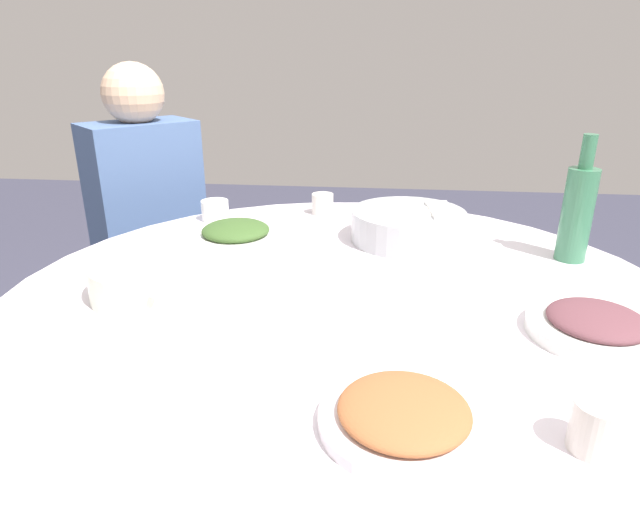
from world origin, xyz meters
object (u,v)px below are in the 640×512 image
at_px(stool_for_diner_left, 163,342).
at_px(tea_cup_far, 215,210).
at_px(rice_bowl, 408,225).
at_px(round_dining_table, 344,338).
at_px(dish_eggplant, 596,325).
at_px(tea_cup_near, 597,427).
at_px(diner_left, 146,202).
at_px(tea_cup_side, 323,204).
at_px(soup_bowl, 158,277).
at_px(dish_stirfry, 404,415).
at_px(green_bottle, 577,211).
at_px(dish_greens, 236,234).

bearing_deg(stool_for_diner_left, tea_cup_far, 143.76).
distance_m(rice_bowl, tea_cup_far, 0.55).
xyz_separation_m(round_dining_table, rice_bowl, (-0.14, -0.33, 0.15)).
bearing_deg(dish_eggplant, round_dining_table, -15.94).
bearing_deg(tea_cup_near, diner_left, -46.60).
bearing_deg(tea_cup_side, tea_cup_near, 114.09).
bearing_deg(soup_bowl, diner_left, -64.88).
distance_m(dish_stirfry, tea_cup_far, 0.99).
height_order(rice_bowl, soup_bowl, rice_bowl).
xyz_separation_m(soup_bowl, tea_cup_far, (0.03, -0.49, -0.01)).
xyz_separation_m(rice_bowl, dish_eggplant, (-0.30, 0.46, -0.02)).
xyz_separation_m(round_dining_table, soup_bowl, (0.37, 0.04, 0.14)).
height_order(green_bottle, tea_cup_far, green_bottle).
relative_size(dish_stirfry, tea_cup_near, 3.33).
bearing_deg(tea_cup_far, diner_left, -36.24).
bearing_deg(diner_left, round_dining_table, 136.16).
distance_m(dish_eggplant, tea_cup_far, 1.02).
xyz_separation_m(dish_eggplant, tea_cup_side, (0.54, -0.67, 0.01)).
height_order(round_dining_table, tea_cup_far, tea_cup_far).
distance_m(rice_bowl, dish_stirfry, 0.73).
relative_size(round_dining_table, stool_for_diner_left, 3.17).
xyz_separation_m(dish_greens, tea_cup_far, (0.11, -0.18, 0.01)).
height_order(dish_eggplant, tea_cup_far, tea_cup_far).
xyz_separation_m(dish_greens, dish_stirfry, (-0.39, 0.67, -0.00)).
bearing_deg(rice_bowl, dish_eggplant, 123.02).
bearing_deg(tea_cup_near, tea_cup_side, -65.91).
height_order(soup_bowl, tea_cup_side, soup_bowl).
relative_size(soup_bowl, tea_cup_side, 4.35).
height_order(dish_greens, dish_eggplant, dish_greens).
bearing_deg(dish_eggplant, dish_stirfry, 39.46).
height_order(dish_eggplant, tea_cup_side, tea_cup_side).
xyz_separation_m(tea_cup_far, tea_cup_side, (-0.30, -0.09, 0.00)).
relative_size(dish_greens, tea_cup_near, 3.29).
relative_size(rice_bowl, dish_eggplant, 1.26).
bearing_deg(dish_eggplant, tea_cup_side, -51.35).
bearing_deg(rice_bowl, green_bottle, 166.14).
xyz_separation_m(round_dining_table, diner_left, (0.71, -0.68, 0.09)).
relative_size(tea_cup_near, diner_left, 0.09).
bearing_deg(dish_stirfry, diner_left, -53.17).
bearing_deg(tea_cup_near, rice_bowl, -75.70).
height_order(rice_bowl, tea_cup_far, rice_bowl).
bearing_deg(dish_stirfry, tea_cup_far, -59.57).
xyz_separation_m(round_dining_table, dish_eggplant, (-0.44, 0.12, 0.12)).
relative_size(tea_cup_far, tea_cup_side, 1.21).
height_order(rice_bowl, dish_greens, rice_bowl).
height_order(soup_bowl, green_bottle, green_bottle).
distance_m(soup_bowl, dish_greens, 0.32).
relative_size(round_dining_table, rice_bowl, 4.77).
height_order(dish_greens, tea_cup_side, tea_cup_side).
relative_size(soup_bowl, tea_cup_far, 3.59).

